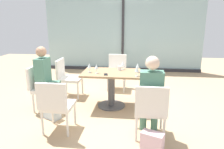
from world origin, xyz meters
TOP-DOWN VIEW (x-y plane):
  - ground_plane at (0.00, 0.00)m, footprint 12.00×12.00m
  - window_wall_backdrop at (0.00, 3.20)m, footprint 5.28×0.10m
  - dining_table_main at (0.00, 0.00)m, footprint 1.15×0.78m
  - chair_side_end at (-1.34, -0.30)m, footprint 0.50×0.46m
  - chair_front_right at (0.72, -1.16)m, footprint 0.46×0.50m
  - chair_far_left at (-1.08, 0.46)m, footprint 0.50×0.46m
  - chair_front_left at (-0.72, -1.16)m, footprint 0.46×0.50m
  - chair_near_window at (0.00, 1.16)m, footprint 0.46×0.51m
  - person_side_end at (-1.24, -0.30)m, footprint 0.39×0.34m
  - person_front_right at (0.72, -1.05)m, footprint 0.34×0.39m
  - wine_glass_0 at (-0.43, -0.08)m, footprint 0.07×0.07m
  - wine_glass_1 at (0.52, 0.04)m, footprint 0.07×0.07m
  - wine_glass_2 at (0.50, -0.27)m, footprint 0.07×0.07m
  - wine_glass_3 at (0.21, 0.23)m, footprint 0.07×0.07m
  - wine_glass_4 at (-0.28, -0.14)m, footprint 0.07×0.07m
  - coffee_cup at (0.15, 0.16)m, footprint 0.08×0.08m
  - cell_phone_on_table at (-0.08, -0.22)m, footprint 0.09×0.15m
  - handbag_0 at (-1.00, -0.70)m, footprint 0.34×0.27m
  - handbag_1 at (0.74, -1.49)m, footprint 0.34×0.26m

SIDE VIEW (x-z plane):
  - ground_plane at x=0.00m, z-range 0.00..0.00m
  - handbag_0 at x=-1.00m, z-range 0.00..0.28m
  - handbag_1 at x=0.74m, z-range 0.00..0.28m
  - chair_side_end at x=-1.34m, z-range 0.06..0.93m
  - chair_front_right at x=0.72m, z-range 0.06..0.93m
  - chair_far_left at x=-1.08m, z-range 0.06..0.93m
  - chair_front_left at x=-0.72m, z-range 0.06..0.93m
  - chair_near_window at x=0.00m, z-range 0.06..0.93m
  - dining_table_main at x=0.00m, z-range 0.16..0.89m
  - person_side_end at x=-1.24m, z-range 0.07..1.33m
  - person_front_right at x=0.72m, z-range 0.07..1.33m
  - cell_phone_on_table at x=-0.08m, z-range 0.73..0.74m
  - coffee_cup at x=0.15m, z-range 0.73..0.82m
  - wine_glass_0 at x=-0.43m, z-range 0.77..0.95m
  - wine_glass_1 at x=0.52m, z-range 0.77..0.95m
  - wine_glass_2 at x=0.50m, z-range 0.77..0.95m
  - wine_glass_3 at x=0.21m, z-range 0.77..0.95m
  - wine_glass_4 at x=-0.28m, z-range 0.77..0.95m
  - window_wall_backdrop at x=0.00m, z-range -0.14..2.56m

